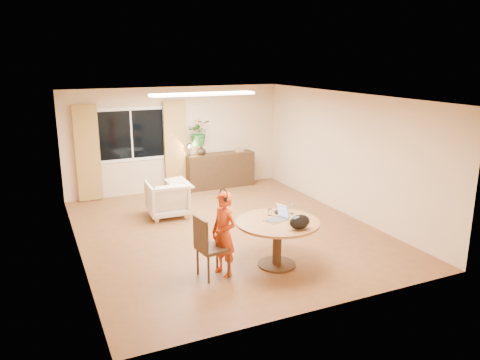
{
  "coord_description": "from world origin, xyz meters",
  "views": [
    {
      "loc": [
        -3.34,
        -7.96,
        3.31
      ],
      "look_at": [
        0.2,
        -0.2,
        1.05
      ],
      "focal_mm": 35.0,
      "sensor_mm": 36.0,
      "label": 1
    }
  ],
  "objects_px": {
    "dining_table": "(277,231)",
    "dining_chair": "(213,246)",
    "armchair": "(167,199)",
    "sideboard": "(220,170)",
    "child": "(224,234)"
  },
  "relations": [
    {
      "from": "dining_table",
      "to": "child",
      "type": "bearing_deg",
      "value": 175.32
    },
    {
      "from": "armchair",
      "to": "dining_table",
      "type": "bearing_deg",
      "value": 109.17
    },
    {
      "from": "child",
      "to": "armchair",
      "type": "relative_size",
      "value": 1.6
    },
    {
      "from": "child",
      "to": "sideboard",
      "type": "xyz_separation_m",
      "value": [
        1.86,
        4.73,
        -0.22
      ]
    },
    {
      "from": "armchair",
      "to": "sideboard",
      "type": "relative_size",
      "value": 0.47
    },
    {
      "from": "dining_table",
      "to": "armchair",
      "type": "relative_size",
      "value": 1.61
    },
    {
      "from": "armchair",
      "to": "sideboard",
      "type": "bearing_deg",
      "value": -136.06
    },
    {
      "from": "dining_table",
      "to": "sideboard",
      "type": "bearing_deg",
      "value": 78.73
    },
    {
      "from": "dining_chair",
      "to": "child",
      "type": "distance_m",
      "value": 0.26
    },
    {
      "from": "dining_chair",
      "to": "sideboard",
      "type": "xyz_separation_m",
      "value": [
        2.05,
        4.73,
        -0.05
      ]
    },
    {
      "from": "child",
      "to": "sideboard",
      "type": "bearing_deg",
      "value": 140.06
    },
    {
      "from": "dining_chair",
      "to": "child",
      "type": "bearing_deg",
      "value": -7.64
    },
    {
      "from": "dining_chair",
      "to": "armchair",
      "type": "height_order",
      "value": "dining_chair"
    },
    {
      "from": "dining_table",
      "to": "dining_chair",
      "type": "height_order",
      "value": "dining_chair"
    },
    {
      "from": "dining_table",
      "to": "dining_chair",
      "type": "distance_m",
      "value": 1.1
    }
  ]
}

